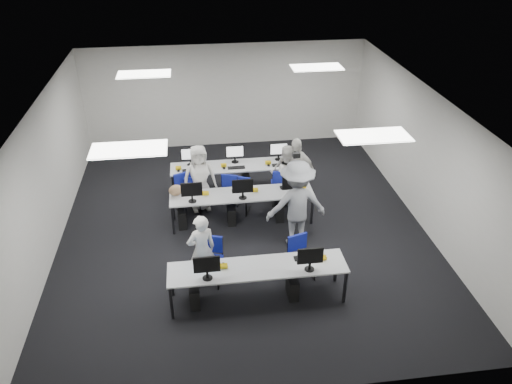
{
  "coord_description": "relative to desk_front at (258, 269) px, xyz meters",
  "views": [
    {
      "loc": [
        -0.95,
        -9.32,
        6.36
      ],
      "look_at": [
        0.26,
        -0.22,
        1.0
      ],
      "focal_mm": 35.0,
      "sensor_mm": 36.0,
      "label": 1
    }
  ],
  "objects": [
    {
      "name": "ceiling_panels",
      "position": [
        0.0,
        2.4,
        2.3
      ],
      "size": [
        5.2,
        4.6,
        0.02
      ],
      "color": "white",
      "rests_on": "room"
    },
    {
      "name": "equipment_mid",
      "position": [
        -0.19,
        2.58,
        -0.32
      ],
      "size": [
        2.91,
        0.41,
        1.19
      ],
      "color": "white",
      "rests_on": "desk_mid"
    },
    {
      "name": "dslr_camera",
      "position": [
        1.02,
        1.8,
        1.33
      ],
      "size": [
        0.15,
        0.19,
        0.1
      ],
      "primitive_type": "cube",
      "rotation": [
        0.0,
        0.0,
        3.2
      ],
      "color": "black",
      "rests_on": "photographer"
    },
    {
      "name": "chair_3",
      "position": [
        0.02,
        3.06,
        -0.42
      ],
      "size": [
        0.53,
        0.55,
        0.82
      ],
      "rotation": [
        0.0,
        0.0,
        -0.35
      ],
      "color": "navy",
      "rests_on": "ground"
    },
    {
      "name": "student_2",
      "position": [
        -0.91,
        3.31,
        0.13
      ],
      "size": [
        0.86,
        0.62,
        1.62
      ],
      "primitive_type": "imported",
      "rotation": [
        0.0,
        0.0,
        0.14
      ],
      "color": "beige",
      "rests_on": "ground"
    },
    {
      "name": "desk_mid",
      "position": [
        0.0,
        2.6,
        0.0
      ],
      "size": [
        3.2,
        0.7,
        0.73
      ],
      "color": "#AFB2B3",
      "rests_on": "ground"
    },
    {
      "name": "chair_4",
      "position": [
        1.28,
        3.2,
        -0.41
      ],
      "size": [
        0.54,
        0.57,
        0.87
      ],
      "rotation": [
        0.0,
        0.0,
        -0.29
      ],
      "color": "navy",
      "rests_on": "ground"
    },
    {
      "name": "chair_1",
      "position": [
        0.91,
        0.52,
        -0.41
      ],
      "size": [
        0.54,
        0.57,
        0.87
      ],
      "rotation": [
        0.0,
        0.0,
        0.3
      ],
      "color": "navy",
      "rests_on": "ground"
    },
    {
      "name": "student_0",
      "position": [
        -0.97,
        0.6,
        0.08
      ],
      "size": [
        0.64,
        0.52,
        1.51
      ],
      "primitive_type": "imported",
      "rotation": [
        0.0,
        0.0,
        3.46
      ],
      "color": "beige",
      "rests_on": "ground"
    },
    {
      "name": "equipment_back",
      "position": [
        0.19,
        4.02,
        -0.32
      ],
      "size": [
        2.91,
        0.41,
        1.19
      ],
      "color": "white",
      "rests_on": "desk_back"
    },
    {
      "name": "desk_front",
      "position": [
        0.0,
        0.0,
        0.0
      ],
      "size": [
        3.2,
        0.7,
        0.73
      ],
      "color": "#AFB2B3",
      "rests_on": "ground"
    },
    {
      "name": "room",
      "position": [
        0.0,
        2.4,
        0.82
      ],
      "size": [
        9.0,
        9.02,
        3.0
      ],
      "color": "black",
      "rests_on": "ground"
    },
    {
      "name": "desk_back",
      "position": [
        0.0,
        4.0,
        0.0
      ],
      "size": [
        3.2,
        0.7,
        0.73
      ],
      "color": "#AFB2B3",
      "rests_on": "ground"
    },
    {
      "name": "chair_5",
      "position": [
        -1.14,
        3.49,
        -0.41
      ],
      "size": [
        0.5,
        0.53,
        0.84
      ],
      "rotation": [
        0.0,
        0.0,
        0.22
      ],
      "color": "navy",
      "rests_on": "ground"
    },
    {
      "name": "chair_6",
      "position": [
        -0.16,
        3.47,
        -0.41
      ],
      "size": [
        0.54,
        0.56,
        0.85
      ],
      "rotation": [
        0.0,
        0.0,
        -0.33
      ],
      "color": "navy",
      "rests_on": "ground"
    },
    {
      "name": "student_1",
      "position": [
        1.12,
        3.31,
        0.08
      ],
      "size": [
        0.82,
        0.69,
        1.52
      ],
      "primitive_type": "imported",
      "rotation": [
        0.0,
        0.0,
        2.98
      ],
      "color": "beige",
      "rests_on": "ground"
    },
    {
      "name": "chair_2",
      "position": [
        -1.22,
        3.18,
        -0.38
      ],
      "size": [
        0.61,
        0.64,
        0.95
      ],
      "rotation": [
        0.0,
        0.0,
        0.37
      ],
      "color": "navy",
      "rests_on": "ground"
    },
    {
      "name": "chair_7",
      "position": [
        1.02,
        3.33,
        -0.38
      ],
      "size": [
        0.51,
        0.55,
        0.95
      ],
      "rotation": [
        0.0,
        0.0,
        -0.1
      ],
      "color": "navy",
      "rests_on": "ground"
    },
    {
      "name": "chair_0",
      "position": [
        -0.83,
        0.63,
        -0.39
      ],
      "size": [
        0.57,
        0.6,
        0.91
      ],
      "rotation": [
        0.0,
        0.0,
        -0.3
      ],
      "color": "navy",
      "rests_on": "ground"
    },
    {
      "name": "photographer",
      "position": [
        1.03,
        1.62,
        0.29
      ],
      "size": [
        1.3,
        0.8,
        1.95
      ],
      "primitive_type": "imported",
      "rotation": [
        0.0,
        0.0,
        3.2
      ],
      "color": "gray",
      "rests_on": "ground"
    },
    {
      "name": "handbag",
      "position": [
        -1.45,
        2.73,
        0.18
      ],
      "size": [
        0.35,
        0.26,
        0.26
      ],
      "primitive_type": "ellipsoid",
      "rotation": [
        0.0,
        0.0,
        0.23
      ],
      "color": "#94724C",
      "rests_on": "desk_mid"
    },
    {
      "name": "student_3",
      "position": [
        1.33,
        3.27,
        0.17
      ],
      "size": [
        1.07,
        0.74,
        1.69
      ],
      "primitive_type": "imported",
      "rotation": [
        0.0,
        0.0,
        -0.36
      ],
      "color": "beige",
      "rests_on": "ground"
    },
    {
      "name": "equipment_front",
      "position": [
        -0.19,
        -0.02,
        -0.32
      ],
      "size": [
        2.51,
        0.41,
        1.19
      ],
      "color": "#0C49A0",
      "rests_on": "desk_front"
    }
  ]
}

